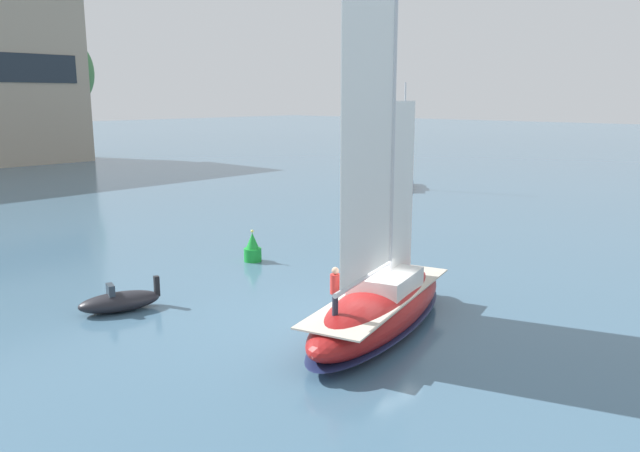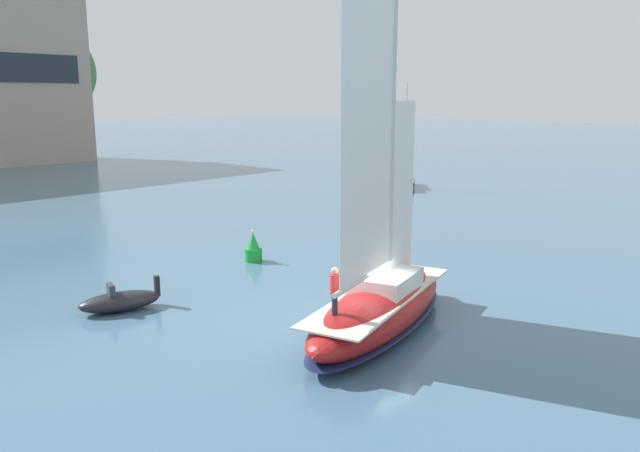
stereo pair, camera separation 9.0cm
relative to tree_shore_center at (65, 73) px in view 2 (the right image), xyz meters
The scene contains 6 objects.
ground_plane 76.57m from the tree_shore_center, 108.30° to the right, with size 400.00×400.00×0.00m, color #42667F.
tree_shore_center is the anchor object (origin of this frame).
sailboat_main 76.39m from the tree_shore_center, 108.29° to the right, with size 10.65×5.27×14.09m.
sailboat_moored_far_slip 52.89m from the tree_shore_center, 81.39° to the right, with size 7.03×5.72×9.86m.
motor_tender 70.05m from the tree_shore_center, 114.88° to the right, with size 3.47×2.24×1.24m.
channel_buoy 65.07m from the tree_shore_center, 108.38° to the right, with size 0.93×0.93×1.70m.
Camera 2 is at (-17.74, -13.11, 8.52)m, focal length 35.00 mm.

